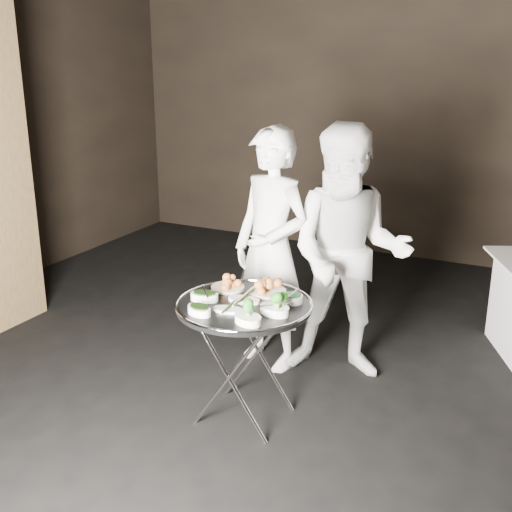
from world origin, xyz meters
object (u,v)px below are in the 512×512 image
at_px(serving_tray, 244,305).
at_px(waiter_right, 348,255).
at_px(tray_stand, 244,356).
at_px(waiter_left, 271,250).

height_order(serving_tray, waiter_right, waiter_right).
bearing_deg(waiter_right, tray_stand, -126.83).
distance_m(tray_stand, waiter_left, 0.84).
bearing_deg(tray_stand, waiter_right, 67.14).
distance_m(waiter_left, waiter_right, 0.51).
bearing_deg(tray_stand, serving_tray, -21.80).
distance_m(tray_stand, serving_tray, 0.32).
xyz_separation_m(waiter_left, waiter_right, (0.50, 0.08, 0.02)).
xyz_separation_m(tray_stand, waiter_right, (0.33, 0.79, 0.43)).
bearing_deg(waiter_left, serving_tray, -58.84).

